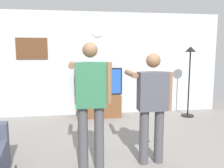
% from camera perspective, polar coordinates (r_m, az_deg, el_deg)
% --- Properties ---
extents(ground_plane, '(8.40, 8.40, 0.00)m').
position_cam_1_polar(ground_plane, '(3.72, 3.85, -18.90)').
color(ground_plane, gray).
extents(back_wall, '(6.40, 0.10, 2.70)m').
position_cam_1_polar(back_wall, '(6.24, -1.95, 4.97)').
color(back_wall, silver).
rests_on(back_wall, ground_plane).
extents(tv_stand, '(1.12, 0.46, 0.56)m').
position_cam_1_polar(tv_stand, '(6.02, -3.24, -5.42)').
color(tv_stand, brown).
rests_on(tv_stand, ground_plane).
extents(television, '(1.21, 0.07, 0.69)m').
position_cam_1_polar(television, '(5.96, -3.33, 0.57)').
color(television, black).
rests_on(television, tv_stand).
extents(wall_clock, '(0.30, 0.03, 0.30)m').
position_cam_1_polar(wall_clock, '(6.17, -3.65, 12.91)').
color(wall_clock, white).
extents(framed_picture, '(0.77, 0.04, 0.54)m').
position_cam_1_polar(framed_picture, '(6.23, -19.13, 8.25)').
color(framed_picture, brown).
extents(floor_lamp, '(0.32, 0.32, 1.81)m').
position_cam_1_polar(floor_lamp, '(6.23, 18.60, 4.03)').
color(floor_lamp, black).
rests_on(floor_lamp, ground_plane).
extents(person_standing_nearer_lamp, '(0.60, 0.78, 1.81)m').
position_cam_1_polar(person_standing_nearer_lamp, '(3.25, -5.29, -3.56)').
color(person_standing_nearer_lamp, '#4C4C51').
rests_on(person_standing_nearer_lamp, ground_plane).
extents(person_standing_nearer_couch, '(0.60, 0.78, 1.66)m').
position_cam_1_polar(person_standing_nearer_couch, '(3.48, 9.80, -4.42)').
color(person_standing_nearer_couch, '#4C4C51').
rests_on(person_standing_nearer_couch, ground_plane).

